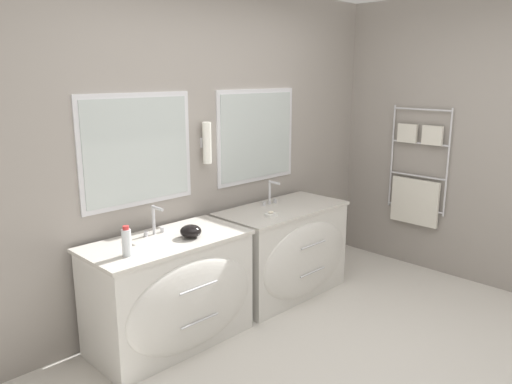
{
  "coord_description": "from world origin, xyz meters",
  "views": [
    {
      "loc": [
        -2.5,
        -1.43,
        1.9
      ],
      "look_at": [
        0.09,
        1.17,
        1.03
      ],
      "focal_mm": 35.0,
      "sensor_mm": 36.0,
      "label": 1
    }
  ],
  "objects_px": {
    "vanity_left": "(172,292)",
    "vanity_right": "(285,251)",
    "toiletry_bottle": "(127,242)",
    "amenity_bowl": "(191,231)"
  },
  "relations": [
    {
      "from": "vanity_left",
      "to": "toiletry_bottle",
      "type": "relative_size",
      "value": 5.9
    },
    {
      "from": "toiletry_bottle",
      "to": "vanity_right",
      "type": "bearing_deg",
      "value": 2.13
    },
    {
      "from": "vanity_left",
      "to": "amenity_bowl",
      "type": "xyz_separation_m",
      "value": [
        0.14,
        -0.05,
        0.43
      ]
    },
    {
      "from": "toiletry_bottle",
      "to": "amenity_bowl",
      "type": "height_order",
      "value": "toiletry_bottle"
    },
    {
      "from": "vanity_right",
      "to": "amenity_bowl",
      "type": "height_order",
      "value": "amenity_bowl"
    },
    {
      "from": "vanity_left",
      "to": "toiletry_bottle",
      "type": "xyz_separation_m",
      "value": [
        -0.37,
        -0.06,
        0.48
      ]
    },
    {
      "from": "toiletry_bottle",
      "to": "amenity_bowl",
      "type": "xyz_separation_m",
      "value": [
        0.51,
        0.01,
        -0.05
      ]
    },
    {
      "from": "vanity_right",
      "to": "toiletry_bottle",
      "type": "height_order",
      "value": "toiletry_bottle"
    },
    {
      "from": "vanity_left",
      "to": "vanity_right",
      "type": "distance_m",
      "value": 1.2
    },
    {
      "from": "vanity_right",
      "to": "toiletry_bottle",
      "type": "xyz_separation_m",
      "value": [
        -1.57,
        -0.06,
        0.48
      ]
    }
  ]
}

